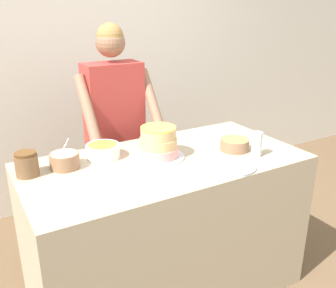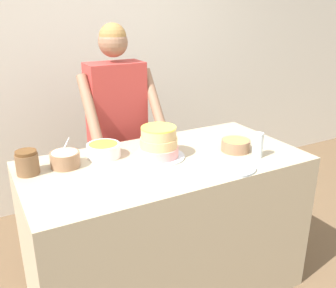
% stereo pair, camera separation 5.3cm
% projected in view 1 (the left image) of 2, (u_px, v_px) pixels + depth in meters
% --- Properties ---
extents(wall_back, '(10.00, 0.05, 2.60)m').
position_uv_depth(wall_back, '(80.00, 63.00, 3.28)').
color(wall_back, silver).
rests_on(wall_back, ground_plane).
extents(counter, '(1.65, 0.83, 0.93)m').
position_uv_depth(counter, '(166.00, 228.00, 2.35)').
color(counter, tan).
rests_on(counter, ground_plane).
extents(person_baker, '(0.54, 0.47, 1.67)m').
position_uv_depth(person_baker, '(115.00, 119.00, 2.69)').
color(person_baker, '#2D2D38').
rests_on(person_baker, ground_plane).
extents(cake, '(0.31, 0.31, 0.19)m').
position_uv_depth(cake, '(158.00, 144.00, 2.20)').
color(cake, silver).
rests_on(cake, counter).
extents(frosting_bowl_yellow, '(0.18, 0.18, 0.07)m').
position_uv_depth(frosting_bowl_yellow, '(235.00, 144.00, 2.32)').
color(frosting_bowl_yellow, '#936B4C').
rests_on(frosting_bowl_yellow, counter).
extents(frosting_bowl_white, '(0.16, 0.16, 0.15)m').
position_uv_depth(frosting_bowl_white, '(65.00, 160.00, 2.07)').
color(frosting_bowl_white, '#936B4C').
rests_on(frosting_bowl_white, counter).
extents(frosting_bowl_orange, '(0.20, 0.20, 0.08)m').
position_uv_depth(frosting_bowl_orange, '(103.00, 150.00, 2.21)').
color(frosting_bowl_orange, white).
rests_on(frosting_bowl_orange, counter).
extents(drinking_glass, '(0.06, 0.06, 0.15)m').
position_uv_depth(drinking_glass, '(257.00, 144.00, 2.22)').
color(drinking_glass, silver).
rests_on(drinking_glass, counter).
extents(ceramic_plate, '(0.26, 0.26, 0.01)m').
position_uv_depth(ceramic_plate, '(232.00, 166.00, 2.09)').
color(ceramic_plate, silver).
rests_on(ceramic_plate, counter).
extents(stoneware_jar, '(0.12, 0.12, 0.13)m').
position_uv_depth(stoneware_jar, '(27.00, 164.00, 1.97)').
color(stoneware_jar, brown).
rests_on(stoneware_jar, counter).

